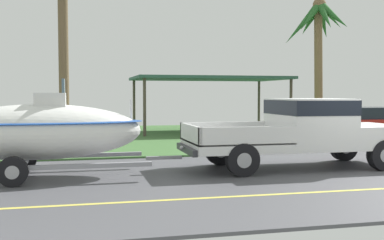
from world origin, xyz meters
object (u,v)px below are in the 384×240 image
at_px(pickup_truck_towing, 308,129).
at_px(carport_awning, 209,80).
at_px(boat_on_trailer, 39,131).
at_px(palm_tree_near_left, 319,32).
at_px(parked_sedan_near, 370,123).

xyz_separation_m(pickup_truck_towing, carport_awning, (0.48, 11.78, 1.66)).
xyz_separation_m(boat_on_trailer, palm_tree_near_left, (11.05, 7.32, 3.56)).
bearing_deg(pickup_truck_towing, parked_sedan_near, 46.69).
relative_size(parked_sedan_near, carport_awning, 0.62).
bearing_deg(carport_awning, palm_tree_near_left, -50.10).
bearing_deg(carport_awning, boat_on_trailer, -121.90).
distance_m(parked_sedan_near, palm_tree_near_left, 4.66).
distance_m(boat_on_trailer, carport_awning, 13.96).
height_order(pickup_truck_towing, carport_awning, carport_awning).
bearing_deg(boat_on_trailer, pickup_truck_towing, 0.00).
bearing_deg(boat_on_trailer, palm_tree_near_left, 33.53).
xyz_separation_m(pickup_truck_towing, parked_sedan_near, (6.59, 6.99, -0.36)).
xyz_separation_m(parked_sedan_near, palm_tree_near_left, (-2.39, 0.33, 3.98)).
relative_size(pickup_truck_towing, carport_awning, 0.79).
bearing_deg(boat_on_trailer, carport_awning, 58.10).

